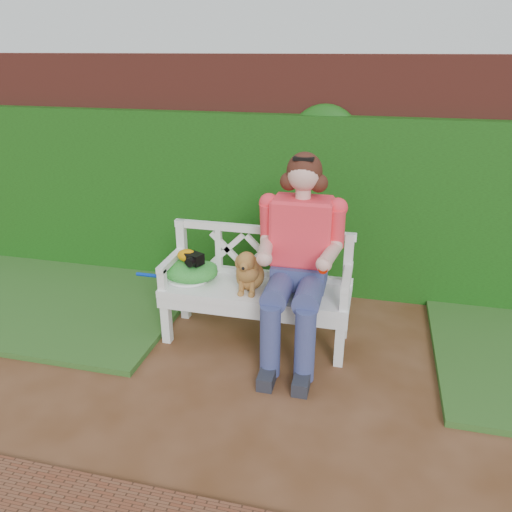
# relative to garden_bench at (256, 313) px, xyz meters

# --- Properties ---
(ground) EXTENTS (60.00, 60.00, 0.00)m
(ground) POSITION_rel_garden_bench_xyz_m (0.33, -0.64, -0.24)
(ground) COLOR #4B2913
(brick_wall) EXTENTS (10.00, 0.30, 2.20)m
(brick_wall) POSITION_rel_garden_bench_xyz_m (0.33, 1.26, 0.86)
(brick_wall) COLOR maroon
(brick_wall) RESTS_ON ground
(ivy_hedge) EXTENTS (10.00, 0.18, 1.70)m
(ivy_hedge) POSITION_rel_garden_bench_xyz_m (0.33, 1.04, 0.61)
(ivy_hedge) COLOR #1A6515
(ivy_hedge) RESTS_ON ground
(grass_left) EXTENTS (2.60, 2.00, 0.05)m
(grass_left) POSITION_rel_garden_bench_xyz_m (-2.07, 0.26, -0.21)
(grass_left) COLOR #1E4417
(grass_left) RESTS_ON ground
(garden_bench) EXTENTS (1.61, 0.68, 0.48)m
(garden_bench) POSITION_rel_garden_bench_xyz_m (0.00, 0.00, 0.00)
(garden_bench) COLOR white
(garden_bench) RESTS_ON ground
(seated_woman) EXTENTS (0.70, 0.92, 1.62)m
(seated_woman) POSITION_rel_garden_bench_xyz_m (0.35, -0.02, 0.57)
(seated_woman) COLOR #ED5485
(seated_woman) RESTS_ON ground
(dog) EXTENTS (0.25, 0.34, 0.36)m
(dog) POSITION_rel_garden_bench_xyz_m (-0.04, -0.06, 0.42)
(dog) COLOR #A66741
(dog) RESTS_ON garden_bench
(tennis_racket) EXTENTS (0.67, 0.34, 0.03)m
(tennis_racket) POSITION_rel_garden_bench_xyz_m (-0.61, -0.02, 0.26)
(tennis_racket) COLOR silver
(tennis_racket) RESTS_ON garden_bench
(green_bag) EXTENTS (0.54, 0.46, 0.16)m
(green_bag) POSITION_rel_garden_bench_xyz_m (-0.56, 0.02, 0.32)
(green_bag) COLOR green
(green_bag) RESTS_ON garden_bench
(camera_item) EXTENTS (0.16, 0.15, 0.09)m
(camera_item) POSITION_rel_garden_bench_xyz_m (-0.50, -0.02, 0.44)
(camera_item) COLOR black
(camera_item) RESTS_ON green_bag
(baseball_glove) EXTENTS (0.20, 0.17, 0.10)m
(baseball_glove) POSITION_rel_garden_bench_xyz_m (-0.58, 0.01, 0.45)
(baseball_glove) COLOR #D18305
(baseball_glove) RESTS_ON green_bag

